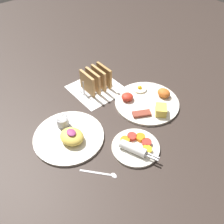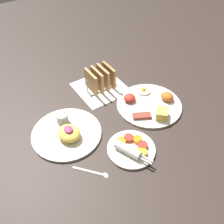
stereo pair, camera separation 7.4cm
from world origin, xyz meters
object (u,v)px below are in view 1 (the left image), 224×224
object	(u,v)px
toast_rack	(96,80)
plate_condiments	(135,147)
plate_foreground	(69,135)
plate_breakfast	(148,101)

from	to	relation	value
toast_rack	plate_condiments	bearing A→B (deg)	-15.05
plate_condiments	plate_foreground	distance (m)	0.26
toast_rack	plate_breakfast	bearing A→B (deg)	26.72
plate_condiments	plate_breakfast	bearing A→B (deg)	124.64
plate_breakfast	plate_foreground	xyz separation A→B (m)	(-0.05, -0.37, 0.00)
plate_breakfast	plate_foreground	world-z (taller)	plate_foreground
plate_breakfast	toast_rack	distance (m)	0.26
plate_condiments	toast_rack	world-z (taller)	toast_rack
plate_condiments	toast_rack	size ratio (longest dim) A/B	1.30
plate_breakfast	plate_condiments	size ratio (longest dim) A/B	1.46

